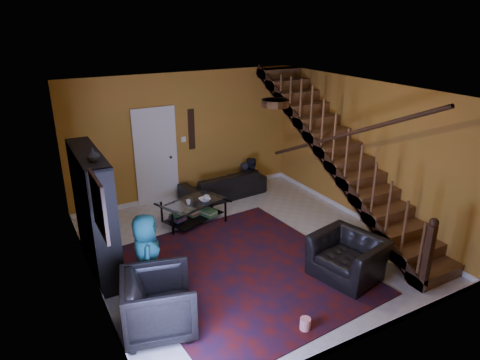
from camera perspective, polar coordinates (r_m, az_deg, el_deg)
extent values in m
plane|color=beige|center=(7.77, 0.84, -9.00)|extent=(5.50, 5.50, 0.00)
plane|color=#B56C28|center=(9.55, -7.33, 5.76)|extent=(5.20, 0.00, 5.20)
plane|color=#B56C28|center=(5.19, 16.26, -8.62)|extent=(5.20, 0.00, 5.20)
plane|color=#B56C28|center=(6.39, -19.84, -3.24)|extent=(0.00, 5.50, 5.50)
plane|color=#B56C28|center=(8.69, 15.99, 3.57)|extent=(0.00, 5.50, 5.50)
plane|color=white|center=(6.81, 0.96, 11.82)|extent=(5.50, 5.50, 0.00)
cube|color=silver|center=(9.98, -6.95, -1.75)|extent=(5.20, 0.02, 0.10)
cube|color=silver|center=(7.03, -18.37, -13.30)|extent=(0.02, 5.50, 0.10)
cube|color=#B56C28|center=(8.40, 13.61, 2.62)|extent=(0.95, 4.92, 2.83)
cube|color=black|center=(8.09, 11.25, 2.69)|extent=(0.04, 5.02, 3.02)
cylinder|color=black|center=(7.98, 11.64, 5.79)|extent=(0.07, 4.20, 2.44)
cube|color=black|center=(6.96, 23.70, -9.64)|extent=(0.10, 0.10, 1.10)
cube|color=black|center=(7.12, -18.76, -4.11)|extent=(0.35, 1.80, 2.00)
cube|color=black|center=(7.39, -18.21, -8.33)|extent=(0.35, 1.72, 0.03)
cube|color=black|center=(7.06, -18.91, -2.93)|extent=(0.35, 1.72, 0.03)
cube|color=silver|center=(9.41, -11.13, 2.92)|extent=(0.82, 0.05, 2.05)
cube|color=maroon|center=(5.44, -18.31, -3.30)|extent=(0.04, 0.74, 0.74)
cube|color=black|center=(9.54, -6.49, 6.73)|extent=(0.14, 0.03, 0.90)
cylinder|color=#3F2814|center=(6.15, 4.71, 10.18)|extent=(0.40, 0.40, 0.10)
cube|color=#440E0C|center=(7.15, 0.49, -11.87)|extent=(3.50, 3.92, 0.02)
imported|color=black|center=(9.78, -2.26, -0.61)|extent=(2.00, 0.91, 0.57)
imported|color=black|center=(5.85, -10.74, -15.85)|extent=(1.11, 1.09, 0.84)
imported|color=black|center=(7.05, 14.16, -9.94)|extent=(1.12, 1.22, 0.68)
imported|color=black|center=(10.12, 0.51, -0.71)|extent=(0.45, 0.31, 1.18)
imported|color=black|center=(10.18, 1.32, -0.36)|extent=(0.64, 0.52, 1.25)
imported|color=#174B5A|center=(6.36, -12.31, -10.03)|extent=(0.56, 0.73, 1.33)
cube|color=black|center=(8.18, -8.97, -5.90)|extent=(0.04, 0.04, 0.44)
cube|color=black|center=(8.57, -1.95, -4.33)|extent=(0.04, 0.04, 0.44)
cube|color=black|center=(8.71, -10.40, -4.23)|extent=(0.04, 0.04, 0.44)
cube|color=black|center=(9.08, -3.74, -2.84)|extent=(0.04, 0.04, 0.44)
cube|color=black|center=(8.66, -6.19, -4.91)|extent=(1.26, 0.98, 0.02)
cube|color=silver|center=(8.53, -6.27, -2.96)|extent=(1.34, 1.06, 0.02)
imported|color=#999999|center=(8.57, -4.48, -2.35)|extent=(0.15, 0.15, 0.09)
imported|color=#999999|center=(8.42, -6.89, -2.93)|extent=(0.11, 0.11, 0.09)
imported|color=#999999|center=(8.53, -4.73, -2.63)|extent=(0.24, 0.24, 0.06)
imported|color=#999999|center=(6.28, -19.03, 3.23)|extent=(0.18, 0.18, 0.19)
cylinder|color=red|center=(6.00, 8.70, -18.42)|extent=(0.15, 0.15, 0.16)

